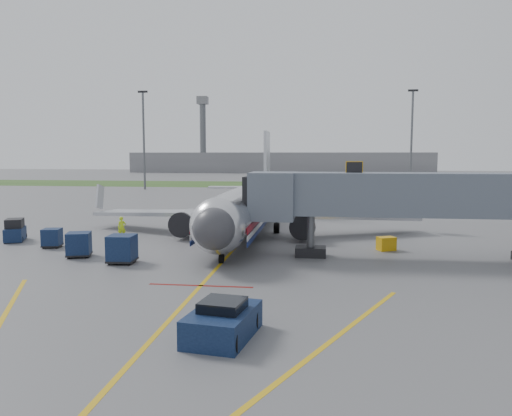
# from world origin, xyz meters

# --- Properties ---
(ground) EXTENTS (400.00, 400.00, 0.00)m
(ground) POSITION_xyz_m (0.00, 0.00, 0.00)
(ground) COLOR #565659
(ground) RESTS_ON ground
(grass_strip) EXTENTS (300.00, 25.00, 0.01)m
(grass_strip) POSITION_xyz_m (0.00, 90.00, 0.01)
(grass_strip) COLOR #2D4C1E
(grass_strip) RESTS_ON ground
(apron_markings) EXTENTS (21.52, 50.00, 0.01)m
(apron_markings) POSITION_xyz_m (0.00, -7.40, 0.00)
(apron_markings) COLOR gold
(apron_markings) RESTS_ON ground
(airliner) EXTENTS (32.10, 35.67, 10.25)m
(airliner) POSITION_xyz_m (0.00, 15.25, 2.65)
(airliner) COLOR silver
(airliner) RESTS_ON ground
(jet_bridge) EXTENTS (25.30, 4.00, 6.90)m
(jet_bridge) POSITION_xyz_m (12.86, 5.00, 4.47)
(jet_bridge) COLOR slate
(jet_bridge) RESTS_ON ground
(light_mast_left) EXTENTS (2.00, 0.44, 20.40)m
(light_mast_left) POSITION_xyz_m (-30.00, 70.00, 10.78)
(light_mast_left) COLOR #595B60
(light_mast_left) RESTS_ON ground
(light_mast_right) EXTENTS (2.00, 0.44, 20.40)m
(light_mast_right) POSITION_xyz_m (25.00, 75.00, 10.78)
(light_mast_right) COLOR #595B60
(light_mast_right) RESTS_ON ground
(distant_terminal) EXTENTS (120.00, 14.00, 8.00)m
(distant_terminal) POSITION_xyz_m (-10.00, 170.00, 4.00)
(distant_terminal) COLOR slate
(distant_terminal) RESTS_ON ground
(control_tower) EXTENTS (4.00, 4.00, 30.00)m
(control_tower) POSITION_xyz_m (-40.00, 165.00, 17.33)
(control_tower) COLOR #595B60
(control_tower) RESTS_ON ground
(pushback_tug) EXTENTS (2.85, 4.06, 1.56)m
(pushback_tug) POSITION_xyz_m (2.79, -11.68, 0.65)
(pushback_tug) COLOR #0C1A36
(pushback_tug) RESTS_ON ground
(baggage_tug) EXTENTS (2.39, 3.07, 1.91)m
(baggage_tug) POSITION_xyz_m (-19.22, 8.24, 0.85)
(baggage_tug) COLOR #0C1A36
(baggage_tug) RESTS_ON ground
(baggage_cart_a) EXTENTS (1.90, 1.90, 1.92)m
(baggage_cart_a) POSITION_xyz_m (-6.72, 1.09, 0.98)
(baggage_cart_a) COLOR #0C1A36
(baggage_cart_a) RESTS_ON ground
(baggage_cart_b) EXTENTS (1.64, 1.64, 1.50)m
(baggage_cart_b) POSITION_xyz_m (-14.53, 5.90, 0.76)
(baggage_cart_b) COLOR #0C1A36
(baggage_cart_b) RESTS_ON ground
(baggage_cart_c) EXTENTS (2.06, 2.06, 1.78)m
(baggage_cart_c) POSITION_xyz_m (-10.63, 2.69, 0.91)
(baggage_cart_c) COLOR #0C1A36
(baggage_cart_c) RESTS_ON ground
(belt_loader) EXTENTS (1.83, 4.28, 2.03)m
(belt_loader) POSITION_xyz_m (-2.51, 10.22, 0.50)
(belt_loader) COLOR #0C1A36
(belt_loader) RESTS_ON ground
(ground_power_cart) EXTENTS (1.55, 1.34, 1.05)m
(ground_power_cart) POSITION_xyz_m (11.75, 8.00, 0.52)
(ground_power_cart) COLOR #E9A70D
(ground_power_cart) RESTS_ON ground
(ramp_worker) EXTENTS (0.85, 0.76, 1.96)m
(ramp_worker) POSITION_xyz_m (-10.57, 10.44, 0.98)
(ramp_worker) COLOR #BAE31A
(ramp_worker) RESTS_ON ground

